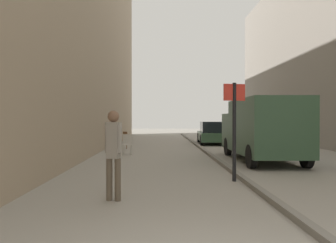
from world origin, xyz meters
TOP-DOWN VIEW (x-y plane):
  - ground_plane at (0.00, 12.00)m, footprint 80.00×80.00m
  - kerb_strip at (1.58, 12.00)m, footprint 0.16×40.00m
  - pedestrian_main_foreground at (-1.57, 3.87)m, footprint 0.35×0.25m
  - delivery_van at (3.32, 10.10)m, footprint 2.08×5.59m
  - parked_car at (2.82, 19.11)m, footprint 2.01×4.28m
  - street_sign_post at (1.33, 5.90)m, footprint 0.59×0.15m
  - cafe_chair_near_window at (-2.65, 15.49)m, footprint 0.61×0.61m
  - cafe_chair_by_doorway at (-2.14, 12.53)m, footprint 0.46×0.46m

SIDE VIEW (x-z plane):
  - ground_plane at x=0.00m, z-range 0.00..0.00m
  - kerb_strip at x=1.58m, z-range 0.00..0.12m
  - cafe_chair_near_window at x=-2.65m, z-range 0.08..1.02m
  - cafe_chair_by_doorway at x=-2.14m, z-range 0.08..1.02m
  - parked_car at x=2.82m, z-range -0.01..1.44m
  - pedestrian_main_foreground at x=-1.57m, z-range 0.14..1.96m
  - delivery_van at x=3.32m, z-range 0.09..2.48m
  - street_sign_post at x=1.33m, z-range 0.25..2.85m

